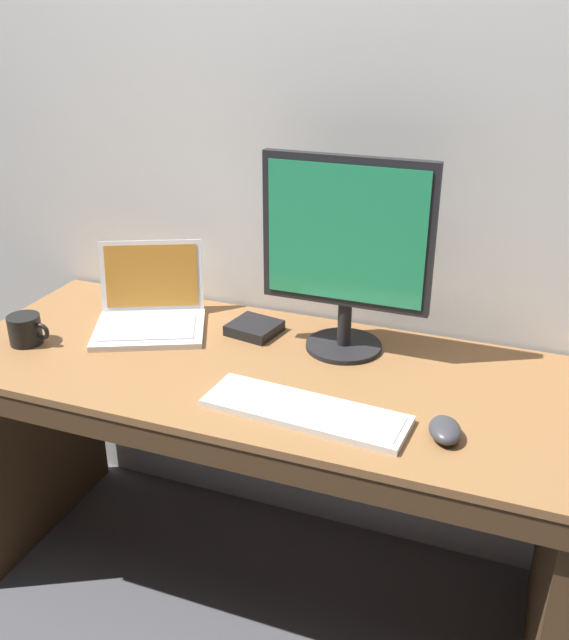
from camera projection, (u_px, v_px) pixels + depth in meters
The scene contains 9 objects.
ground_plane at pixel (263, 584), 2.15m from camera, with size 14.00×14.00×0.00m, color #4C4C51.
back_wall at pixel (309, 92), 1.88m from camera, with size 4.41×0.04×2.81m, color silver.
desk at pixel (259, 454), 1.93m from camera, with size 1.64×0.68×0.76m.
laptop_white at pixel (150, 312), 2.03m from camera, with size 0.40×0.39×0.22m.
external_monitor at pixel (346, 248), 1.78m from camera, with size 0.45×0.21×0.53m.
wired_keyboard at pixel (305, 411), 1.61m from camera, with size 0.49×0.18×0.02m.
computer_mouse at pixel (445, 430), 1.52m from camera, with size 0.07×0.10×0.04m, color #38383D.
external_drive_box at pixel (254, 328), 2.00m from camera, with size 0.13×0.12×0.03m, color black.
coffee_mug at pixel (26, 330), 1.93m from camera, with size 0.12×0.09×0.08m.
Camera 1 is at (0.64, -1.48, 1.63)m, focal length 39.40 mm.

